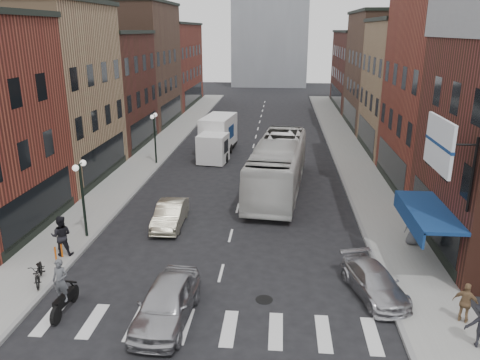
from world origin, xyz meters
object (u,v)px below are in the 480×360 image
streetlamp_near (81,185)px  ped_right_c (413,229)px  box_truck (217,137)px  curb_car (374,282)px  parked_bicycle (39,272)px  streetlamp_far (154,129)px  ped_left_solo (61,236)px  billboard_sign (441,146)px  motorcycle_rider (62,288)px  sedan_left_far (170,215)px  bike_rack (59,252)px  transit_bus (278,166)px  sedan_left_near (167,302)px  ped_right_b (466,303)px

streetlamp_near → ped_right_c: (16.55, 0.50, -1.94)m
box_truck → curb_car: (9.35, -21.58, -1.01)m
parked_bicycle → box_truck: bearing=55.9°
streetlamp_far → parked_bicycle: size_ratio=2.19×
ped_left_solo → ped_right_c: ped_left_solo is taller
billboard_sign → streetlamp_near: 16.68m
streetlamp_near → motorcycle_rider: size_ratio=1.81×
box_truck → ped_right_c: (12.07, -16.85, -0.63)m
parked_bicycle → ped_right_c: ped_right_c is taller
sedan_left_far → ped_right_c: 12.69m
streetlamp_near → sedan_left_far: bearing=26.8°
motorcycle_rider → bike_rack: bearing=122.8°
bike_rack → box_truck: (4.68, 20.05, 1.05)m
box_truck → transit_bus: 10.27m
transit_bus → sedan_left_near: 15.78m
motorcycle_rider → parked_bicycle: 2.72m
streetlamp_far → transit_bus: size_ratio=0.33×
sedan_left_far → ped_right_b: (12.78, -8.03, 0.26)m
curb_car → ped_right_b: ped_right_b is taller
curb_car → ped_right_c: ped_right_c is taller
billboard_sign → box_truck: (-11.50, 20.85, -4.54)m
billboard_sign → bike_rack: bearing=177.2°
curb_car → bike_rack: bearing=157.9°
sedan_left_far → streetlamp_near: bearing=-154.2°
bike_rack → motorcycle_rider: 4.40m
billboard_sign → box_truck: billboard_sign is taller
curb_car → ped_right_c: size_ratio=2.47×
streetlamp_far → ped_left_solo: (-0.25, -16.17, -1.78)m
streetlamp_near → ped_right_b: 17.89m
curb_car → box_truck: bearing=97.6°
sedan_left_far → streetlamp_far: bearing=107.2°
streetlamp_near → box_truck: streetlamp_near is taller
motorcycle_rider → ped_right_c: bearing=30.8°
box_truck → curb_car: 23.54m
streetlamp_near → transit_bus: (9.77, 8.55, -1.18)m
motorcycle_rider → billboard_sign: bearing=17.4°
ped_left_solo → bike_rack: bearing=84.2°
streetlamp_far → bike_rack: size_ratio=5.14×
streetlamp_near → parked_bicycle: 5.23m
bike_rack → box_truck: size_ratio=0.10×
sedan_left_near → parked_bicycle: size_ratio=2.43×
billboard_sign → streetlamp_far: billboard_sign is taller
transit_bus → bike_rack: bearing=-125.8°
transit_bus → streetlamp_far: bearing=156.6°
sedan_left_far → ped_left_solo: size_ratio=2.06×
bike_rack → ped_right_b: ped_right_b is taller
billboard_sign → curb_car: billboard_sign is taller
streetlamp_near → transit_bus: bearing=41.2°
motorcycle_rider → ped_right_b: (14.90, 0.54, -0.14)m
billboard_sign → motorcycle_rider: (-14.16, -3.07, -5.07)m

